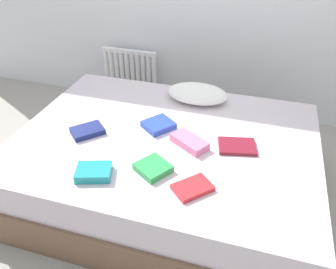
{
  "coord_description": "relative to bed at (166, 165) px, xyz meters",
  "views": [
    {
      "loc": [
        0.54,
        -1.74,
        1.77
      ],
      "look_at": [
        0.0,
        0.05,
        0.48
      ],
      "focal_mm": 35.89,
      "sensor_mm": 36.0,
      "label": 1
    }
  ],
  "objects": [
    {
      "name": "textbook_navy",
      "position": [
        -0.51,
        -0.12,
        0.27
      ],
      "size": [
        0.25,
        0.25,
        0.04
      ],
      "primitive_type": "cube",
      "rotation": [
        0.0,
        0.0,
        0.81
      ],
      "color": "navy",
      "rests_on": "bed"
    },
    {
      "name": "radiator",
      "position": [
        -0.75,
        1.2,
        0.1
      ],
      "size": [
        0.57,
        0.04,
        0.48
      ],
      "color": "white",
      "rests_on": "ground"
    },
    {
      "name": "textbook_maroon",
      "position": [
        0.47,
        0.01,
        0.26
      ],
      "size": [
        0.26,
        0.22,
        0.02
      ],
      "primitive_type": "cube",
      "rotation": [
        0.0,
        0.0,
        0.22
      ],
      "color": "maroon",
      "rests_on": "bed"
    },
    {
      "name": "bed",
      "position": [
        0.0,
        0.0,
        0.0
      ],
      "size": [
        2.0,
        1.5,
        0.5
      ],
      "color": "brown",
      "rests_on": "ground"
    },
    {
      "name": "textbook_red",
      "position": [
        0.29,
        -0.44,
        0.27
      ],
      "size": [
        0.24,
        0.24,
        0.03
      ],
      "primitive_type": "cube",
      "rotation": [
        0.0,
        0.0,
        0.8
      ],
      "color": "red",
      "rests_on": "bed"
    },
    {
      "name": "textbook_green",
      "position": [
        0.03,
        -0.35,
        0.27
      ],
      "size": [
        0.24,
        0.24,
        0.04
      ],
      "primitive_type": "cube",
      "rotation": [
        0.0,
        0.0,
        -0.58
      ],
      "color": "green",
      "rests_on": "bed"
    },
    {
      "name": "pillow",
      "position": [
        0.09,
        0.53,
        0.32
      ],
      "size": [
        0.47,
        0.29,
        0.13
      ],
      "primitive_type": "ellipsoid",
      "color": "white",
      "rests_on": "bed"
    },
    {
      "name": "textbook_blue",
      "position": [
        -0.08,
        0.08,
        0.27
      ],
      "size": [
        0.25,
        0.26,
        0.04
      ],
      "primitive_type": "cube",
      "rotation": [
        0.0,
        0.0,
        -0.66
      ],
      "color": "#2847B7",
      "rests_on": "bed"
    },
    {
      "name": "textbook_teal",
      "position": [
        -0.27,
        -0.49,
        0.28
      ],
      "size": [
        0.23,
        0.2,
        0.05
      ],
      "primitive_type": "cube",
      "rotation": [
        0.0,
        0.0,
        0.32
      ],
      "color": "teal",
      "rests_on": "bed"
    },
    {
      "name": "textbook_pink",
      "position": [
        0.17,
        -0.05,
        0.28
      ],
      "size": [
        0.27,
        0.23,
        0.05
      ],
      "primitive_type": "cube",
      "rotation": [
        0.0,
        0.0,
        -0.56
      ],
      "color": "pink",
      "rests_on": "bed"
    },
    {
      "name": "ground_plane",
      "position": [
        0.0,
        0.0,
        -0.25
      ],
      "size": [
        8.0,
        8.0,
        0.0
      ],
      "primitive_type": "plane",
      "color": "#9E998E"
    }
  ]
}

